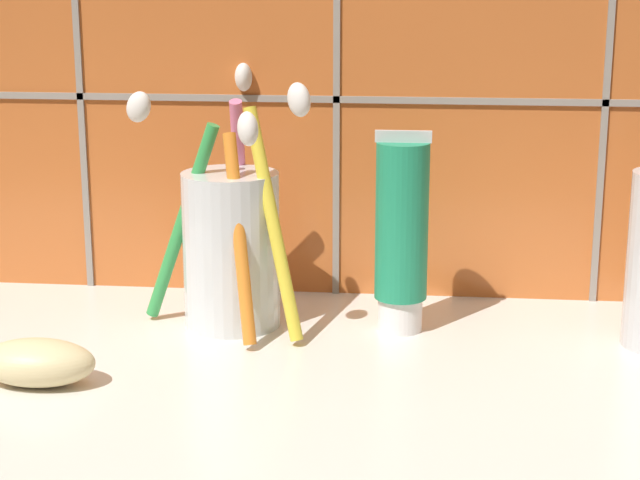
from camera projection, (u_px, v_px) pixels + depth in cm
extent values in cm
cube|color=silver|center=(282.00, 385.00, 67.80)|extent=(78.63, 34.45, 2.00)
cube|color=#C6662D|center=(311.00, 25.00, 79.26)|extent=(88.63, 1.50, 45.05)
cube|color=gray|center=(310.00, 99.00, 79.79)|extent=(88.63, 0.24, 0.50)
cube|color=gray|center=(76.00, 24.00, 80.21)|extent=(0.50, 0.24, 45.05)
cube|color=gray|center=(337.00, 26.00, 78.25)|extent=(0.50, 0.24, 45.05)
cube|color=gray|center=(611.00, 27.00, 76.29)|extent=(0.50, 0.24, 45.05)
cylinder|color=silver|center=(231.00, 250.00, 74.84)|extent=(6.80, 6.80, 10.97)
cylinder|color=yellow|center=(273.00, 224.00, 71.74)|extent=(4.82, 4.87, 15.44)
ellipsoid|color=white|center=(299.00, 100.00, 67.40)|extent=(2.54, 2.55, 2.62)
cylinder|color=pink|center=(241.00, 201.00, 78.48)|extent=(1.46, 6.88, 15.63)
ellipsoid|color=white|center=(244.00, 77.00, 79.60)|extent=(1.49, 2.47, 2.66)
cylinder|color=green|center=(182.00, 222.00, 74.74)|extent=(6.00, 1.86, 14.24)
ellipsoid|color=white|center=(139.00, 107.00, 73.49)|extent=(2.52, 1.67, 2.65)
cylinder|color=orange|center=(240.00, 238.00, 71.35)|extent=(3.10, 5.47, 13.75)
ellipsoid|color=white|center=(248.00, 129.00, 66.90)|extent=(2.14, 2.65, 2.64)
cylinder|color=white|center=(400.00, 313.00, 74.73)|extent=(3.09, 3.09, 2.39)
cylinder|color=#1E8C60|center=(402.00, 221.00, 73.07)|extent=(3.64, 3.64, 10.90)
cube|color=silver|center=(403.00, 136.00, 71.61)|extent=(3.82, 0.36, 0.80)
ellipsoid|color=beige|center=(37.00, 362.00, 64.82)|extent=(7.23, 4.02, 2.89)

